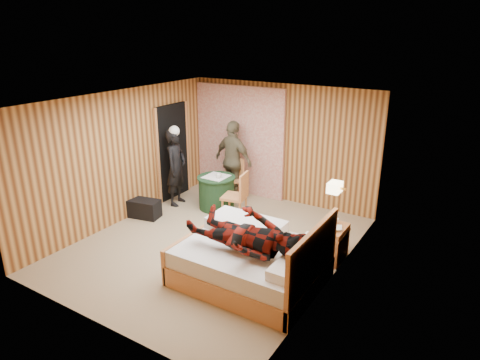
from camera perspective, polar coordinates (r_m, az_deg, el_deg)
The scene contains 23 objects.
floor at distance 7.53m, azimuth -3.45°, elevation -8.56°, with size 4.20×5.00×0.01m, color tan.
ceiling at distance 6.72m, azimuth -3.89°, elevation 10.58°, with size 4.20×5.00×0.01m, color silver.
wall_back at distance 9.08m, azimuth 5.53°, elevation 4.86°, with size 4.20×0.02×2.50m, color tan.
wall_left at distance 8.37m, azimuth -15.48°, elevation 2.94°, with size 0.02×5.00×2.50m, color tan.
wall_right at distance 6.12m, azimuth 12.62°, elevation -2.96°, with size 0.02×5.00×2.50m, color tan.
curtain at distance 9.51m, azimuth -0.08°, elevation 5.31°, with size 2.20×0.08×2.40m, color silver.
doorway at distance 9.36m, azimuth -8.97°, elevation 3.73°, with size 0.06×0.90×2.05m, color black.
wall_lamp at distance 6.55m, azimuth 12.55°, elevation -0.96°, with size 0.26×0.24×0.16m.
bed at distance 6.40m, azimuth 1.75°, elevation -10.72°, with size 2.03×1.60×1.10m.
nightstand at distance 7.11m, azimuth 12.05°, elevation -8.12°, with size 0.44×0.59×0.57m.
round_table at distance 8.85m, azimuth -3.15°, elevation -1.61°, with size 0.78×0.78×0.69m.
chair_far at distance 9.25m, azimuth -0.81°, elevation 0.63°, with size 0.55×0.55×0.93m.
chair_near at distance 8.21m, azimuth -0.21°, elevation -1.73°, with size 0.51×0.51×0.97m.
duffel_bag at distance 8.69m, azimuth -12.70°, elevation -3.72°, with size 0.63×0.34×0.36m, color black.
sneaker_left at distance 8.58m, azimuth 0.04°, elevation -4.40°, with size 0.26×0.11×0.12m, color white.
sneaker_right at distance 8.36m, azimuth -3.24°, elevation -5.13°, with size 0.25×0.10×0.11m, color white.
woman_standing at distance 9.00m, azimuth -8.52°, elevation 1.65°, with size 0.59×0.39×1.61m, color black.
man_at_table at distance 9.19m, azimuth -0.88°, elevation 2.62°, with size 1.01×0.42×1.72m, color brown.
man_on_bed at distance 5.90m, azimuth 0.92°, elevation -6.20°, with size 1.77×0.67×0.86m, color #681109.
book_lower at distance 6.94m, azimuth 12.07°, elevation -6.20°, with size 0.17×0.22×0.02m, color white.
book_upper at distance 6.93m, azimuth 12.08°, elevation -6.05°, with size 0.16×0.22×0.02m, color white.
cup_nightstand at distance 7.08m, azimuth 12.60°, elevation -5.39°, with size 0.10×0.10×0.09m, color white.
cup_table at distance 8.62m, azimuth -2.85°, elevation 0.59°, with size 0.12×0.12×0.10m, color white.
Camera 1 is at (3.88, -5.39, 3.55)m, focal length 32.00 mm.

